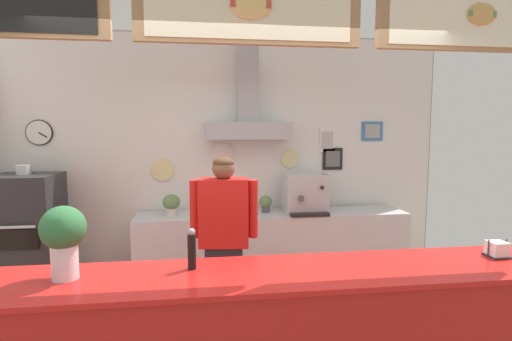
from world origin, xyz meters
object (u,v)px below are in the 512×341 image
object	(u,v)px
pizza_oven	(28,242)
shop_worker	(224,246)
pepper_grinder	(192,249)
napkin_holder	(497,250)
basil_vase	(64,237)
potted_basil	(266,203)
potted_oregano	(171,204)
espresso_machine	(305,193)

from	to	relation	value
pizza_oven	shop_worker	distance (m)	2.24
pepper_grinder	napkin_holder	size ratio (longest dim) A/B	1.81
shop_worker	pepper_grinder	world-z (taller)	shop_worker
pizza_oven	napkin_holder	world-z (taller)	pizza_oven
basil_vase	shop_worker	bearing A→B (deg)	50.52
potted_basil	napkin_holder	distance (m)	2.58
pepper_grinder	basil_vase	world-z (taller)	basil_vase
potted_oregano	napkin_holder	xyz separation A→B (m)	(2.21, -2.26, 0.07)
espresso_machine	potted_oregano	xyz separation A→B (m)	(-1.54, 0.01, -0.09)
shop_worker	napkin_holder	bearing A→B (deg)	153.55
espresso_machine	basil_vase	xyz separation A→B (m)	(-1.94, -2.28, 0.17)
shop_worker	pepper_grinder	size ratio (longest dim) A/B	6.85
potted_oregano	shop_worker	bearing A→B (deg)	-65.67
pepper_grinder	napkin_holder	bearing A→B (deg)	-1.07
potted_oregano	basil_vase	world-z (taller)	basil_vase
espresso_machine	potted_basil	xyz separation A→B (m)	(-0.46, 0.06, -0.11)
basil_vase	pizza_oven	bearing A→B (deg)	116.83
potted_basil	basil_vase	size ratio (longest dim) A/B	0.50
pepper_grinder	napkin_holder	world-z (taller)	pepper_grinder
potted_oregano	basil_vase	size ratio (longest dim) A/B	0.62
potted_basil	napkin_holder	xyz separation A→B (m)	(1.12, -2.32, 0.10)
espresso_machine	basil_vase	world-z (taller)	basil_vase
espresso_machine	pepper_grinder	distance (m)	2.56
napkin_holder	basil_vase	bearing A→B (deg)	-179.47
shop_worker	pepper_grinder	bearing A→B (deg)	83.70
shop_worker	espresso_machine	size ratio (longest dim) A/B	3.36
espresso_machine	pizza_oven	bearing A→B (deg)	-176.93
potted_basil	basil_vase	bearing A→B (deg)	-122.24
pizza_oven	shop_worker	bearing A→B (deg)	-26.67
potted_oregano	pepper_grinder	xyz separation A→B (m)	(0.28, -2.23, 0.15)
potted_oregano	potted_basil	distance (m)	1.09
pizza_oven	basil_vase	size ratio (longest dim) A/B	3.79
potted_basil	potted_oregano	bearing A→B (deg)	-176.91
pizza_oven	basil_vase	distance (m)	2.45
pepper_grinder	espresso_machine	bearing A→B (deg)	60.45
pepper_grinder	napkin_holder	distance (m)	1.92
espresso_machine	potted_oregano	world-z (taller)	espresso_machine
basil_vase	potted_oregano	bearing A→B (deg)	80.24
pizza_oven	napkin_holder	distance (m)	4.25
potted_oregano	basil_vase	bearing A→B (deg)	-99.76
pizza_oven	potted_oregano	xyz separation A→B (m)	(1.47, 0.17, 0.33)
espresso_machine	napkin_holder	world-z (taller)	espresso_machine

